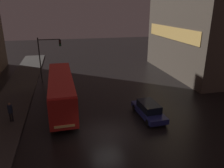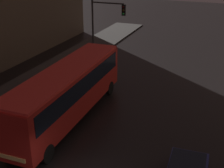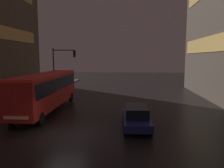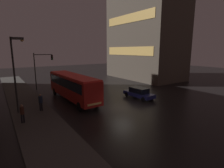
# 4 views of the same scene
# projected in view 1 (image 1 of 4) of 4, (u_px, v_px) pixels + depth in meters

# --- Properties ---
(ground_plane) EXTENTS (120.00, 120.00, 0.00)m
(ground_plane) POSITION_uv_depth(u_px,v_px,m) (107.00, 134.00, 18.24)
(ground_plane) COLOR black
(sidewalk_left) EXTENTS (4.00, 48.00, 0.15)m
(sidewalk_left) POSITION_uv_depth(u_px,v_px,m) (15.00, 98.00, 25.52)
(sidewalk_left) COLOR #3D3A38
(sidewalk_left) RESTS_ON ground
(building_right_block) EXTENTS (10.07, 17.68, 20.08)m
(building_right_block) POSITION_uv_depth(u_px,v_px,m) (204.00, 7.00, 32.61)
(building_right_block) COLOR #4C4238
(building_right_block) RESTS_ON ground
(bus_near) EXTENTS (2.66, 11.69, 3.43)m
(bus_near) POSITION_uv_depth(u_px,v_px,m) (61.00, 88.00, 22.58)
(bus_near) COLOR #AD1E19
(bus_near) RESTS_ON ground
(car_taxi) EXTENTS (2.05, 4.74, 1.49)m
(car_taxi) POSITION_uv_depth(u_px,v_px,m) (149.00, 110.00, 20.92)
(car_taxi) COLOR navy
(car_taxi) RESTS_ON ground
(pedestrian_near) EXTENTS (0.55, 0.55, 1.85)m
(pedestrian_near) POSITION_uv_depth(u_px,v_px,m) (10.00, 110.00, 19.68)
(pedestrian_near) COLOR black
(pedestrian_near) RESTS_ON sidewalk_left
(traffic_light_main) EXTENTS (3.14, 0.35, 6.18)m
(traffic_light_main) POSITION_uv_depth(u_px,v_px,m) (47.00, 52.00, 30.35)
(traffic_light_main) COLOR #2D2D2D
(traffic_light_main) RESTS_ON ground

